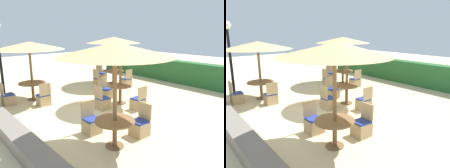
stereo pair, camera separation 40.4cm
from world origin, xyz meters
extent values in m
plane|color=beige|center=(0.00, 0.00, 0.00)|extent=(40.00, 40.00, 0.00)
cube|color=#28602D|center=(0.00, 6.13, 0.62)|extent=(13.00, 0.70, 1.23)
cube|color=slate|center=(0.00, -3.23, 0.19)|extent=(10.00, 0.56, 0.39)
cylinder|color=black|center=(-4.33, -2.16, 1.50)|extent=(0.12, 0.12, 3.00)
cylinder|color=brown|center=(-2.84, 3.22, 1.24)|extent=(0.10, 0.10, 2.48)
cone|color=tan|center=(-2.84, 3.22, 2.40)|extent=(2.93, 2.93, 0.32)
cylinder|color=brown|center=(-2.84, 3.22, 0.01)|extent=(0.48, 0.48, 0.03)
cylinder|color=brown|center=(-2.84, 3.22, 0.34)|extent=(0.12, 0.12, 0.68)
cylinder|color=brown|center=(-2.84, 3.22, 0.70)|extent=(1.15, 1.15, 0.04)
cube|color=tan|center=(-3.84, 3.17, 0.20)|extent=(0.46, 0.46, 0.40)
cube|color=#233893|center=(-3.84, 3.17, 0.43)|extent=(0.42, 0.42, 0.05)
cube|color=tan|center=(-4.05, 3.17, 0.69)|extent=(0.04, 0.46, 0.48)
cube|color=tan|center=(-1.83, 3.22, 0.20)|extent=(0.46, 0.46, 0.40)
cube|color=#233893|center=(-1.83, 3.22, 0.43)|extent=(0.42, 0.42, 0.05)
cube|color=tan|center=(-1.62, 3.22, 0.69)|extent=(0.04, 0.46, 0.48)
cube|color=tan|center=(-2.88, 2.22, 0.20)|extent=(0.46, 0.46, 0.40)
cube|color=#233893|center=(-2.88, 2.22, 0.43)|extent=(0.42, 0.42, 0.05)
cube|color=tan|center=(-2.88, 2.01, 0.69)|extent=(0.46, 0.04, 0.48)
cylinder|color=brown|center=(2.36, -1.40, 1.29)|extent=(0.10, 0.10, 2.57)
cone|color=tan|center=(2.36, -1.40, 2.49)|extent=(2.77, 2.77, 0.32)
cylinder|color=brown|center=(2.36, -1.40, 0.01)|extent=(0.48, 0.48, 0.03)
cylinder|color=brown|center=(2.36, -1.40, 0.35)|extent=(0.12, 0.12, 0.69)
cylinder|color=brown|center=(2.36, -1.40, 0.71)|extent=(1.02, 1.02, 0.04)
cube|color=tan|center=(1.34, -1.37, 0.20)|extent=(0.46, 0.46, 0.40)
cube|color=#233893|center=(1.34, -1.37, 0.43)|extent=(0.42, 0.42, 0.05)
cube|color=tan|center=(1.13, -1.37, 0.69)|extent=(0.04, 0.46, 0.48)
cube|color=tan|center=(2.37, -0.46, 0.20)|extent=(0.46, 0.46, 0.40)
cube|color=#233893|center=(2.37, -0.46, 0.43)|extent=(0.42, 0.42, 0.05)
cube|color=tan|center=(2.37, -0.25, 0.69)|extent=(0.46, 0.04, 0.48)
cylinder|color=brown|center=(-0.05, 1.09, 1.16)|extent=(0.10, 0.10, 2.31)
cone|color=tan|center=(-0.05, 1.09, 2.23)|extent=(2.51, 2.51, 0.32)
cylinder|color=brown|center=(-0.05, 1.09, 0.01)|extent=(0.48, 0.48, 0.03)
cylinder|color=brown|center=(-0.05, 1.09, 0.36)|extent=(0.12, 0.12, 0.72)
cylinder|color=brown|center=(-0.05, 1.09, 0.74)|extent=(0.92, 0.92, 0.04)
cube|color=tan|center=(0.92, 1.10, 0.20)|extent=(0.46, 0.46, 0.40)
cube|color=#233893|center=(0.92, 1.10, 0.43)|extent=(0.42, 0.42, 0.05)
cube|color=tan|center=(1.13, 1.10, 0.69)|extent=(0.04, 0.46, 0.48)
cube|color=tan|center=(-0.92, 1.04, 0.20)|extent=(0.46, 0.46, 0.40)
cube|color=#233893|center=(-0.92, 1.04, 0.43)|extent=(0.42, 0.42, 0.05)
cube|color=tan|center=(-1.13, 1.04, 0.69)|extent=(0.04, 0.46, 0.48)
cube|color=tan|center=(-0.01, 0.14, 0.20)|extent=(0.46, 0.46, 0.40)
cube|color=#233893|center=(-0.01, 0.14, 0.43)|extent=(0.42, 0.42, 0.05)
cube|color=tan|center=(-0.01, -0.07, 0.69)|extent=(0.46, 0.04, 0.48)
cylinder|color=brown|center=(-2.88, -1.39, 1.20)|extent=(0.10, 0.10, 2.40)
cone|color=tan|center=(-2.88, -1.39, 2.32)|extent=(2.88, 2.88, 0.32)
cylinder|color=brown|center=(-2.88, -1.39, 0.01)|extent=(0.48, 0.48, 0.03)
cylinder|color=brown|center=(-2.88, -1.39, 0.36)|extent=(0.12, 0.12, 0.72)
cylinder|color=brown|center=(-2.88, -1.39, 0.74)|extent=(1.13, 1.13, 0.04)
cube|color=tan|center=(-2.89, -2.40, 0.20)|extent=(0.46, 0.46, 0.40)
cube|color=#233893|center=(-2.89, -2.40, 0.43)|extent=(0.42, 0.42, 0.05)
cube|color=tan|center=(-2.89, -2.61, 0.69)|extent=(0.46, 0.04, 0.48)
cube|color=tan|center=(-1.91, -1.36, 0.20)|extent=(0.46, 0.46, 0.40)
cube|color=#233893|center=(-1.91, -1.36, 0.43)|extent=(0.42, 0.42, 0.05)
cube|color=tan|center=(-1.70, -1.36, 0.69)|extent=(0.04, 0.46, 0.48)
camera|label=1|loc=(6.13, -4.83, 2.93)|focal=35.00mm
camera|label=2|loc=(6.39, -4.52, 2.93)|focal=35.00mm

